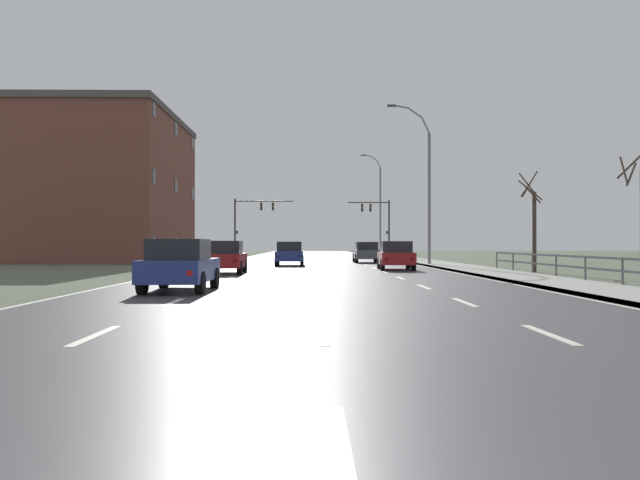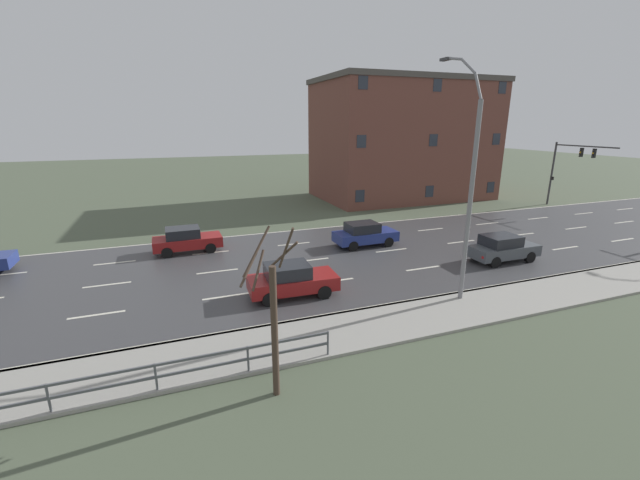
% 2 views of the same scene
% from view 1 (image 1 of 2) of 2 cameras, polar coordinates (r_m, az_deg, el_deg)
% --- Properties ---
extents(ground_plane, '(160.00, 160.00, 0.12)m').
position_cam_1_polar(ground_plane, '(50.38, -0.63, -2.04)').
color(ground_plane, '#4C5642').
extents(road_asphalt_strip, '(14.00, 120.00, 0.03)m').
position_cam_1_polar(road_asphalt_strip, '(62.36, -0.67, -1.65)').
color(road_asphalt_strip, '#3D3D3F').
rests_on(road_asphalt_strip, ground).
extents(sidewalk_right, '(3.00, 120.00, 0.12)m').
position_cam_1_polar(sidewalk_right, '(62.96, 7.03, -1.59)').
color(sidewalk_right, gray).
rests_on(sidewalk_right, ground).
extents(guardrail, '(0.07, 27.56, 1.00)m').
position_cam_1_polar(guardrail, '(22.57, 25.61, -2.15)').
color(guardrail, '#515459').
rests_on(guardrail, ground).
extents(street_lamp_midground, '(2.87, 0.24, 10.60)m').
position_cam_1_polar(street_lamp_midground, '(42.19, 9.56, 4.72)').
color(street_lamp_midground, slate).
rests_on(street_lamp_midground, ground).
extents(street_lamp_distant, '(2.31, 0.24, 11.44)m').
position_cam_1_polar(street_lamp_distant, '(70.99, 5.36, 3.04)').
color(street_lamp_distant, slate).
rests_on(street_lamp_distant, ground).
extents(traffic_signal_right, '(4.37, 0.36, 5.95)m').
position_cam_1_polar(traffic_signal_right, '(65.46, 5.34, 1.95)').
color(traffic_signal_right, '#38383A').
rests_on(traffic_signal_right, ground).
extents(traffic_signal_left, '(6.03, 0.36, 6.04)m').
position_cam_1_polar(traffic_signal_left, '(64.74, -6.33, 2.12)').
color(traffic_signal_left, '#38383A').
rests_on(traffic_signal_left, ground).
extents(car_mid_centre, '(1.87, 4.12, 1.57)m').
position_cam_1_polar(car_mid_centre, '(41.05, -2.76, -1.22)').
color(car_mid_centre, navy).
rests_on(car_mid_centre, ground).
extents(car_far_left, '(1.89, 4.13, 1.57)m').
position_cam_1_polar(car_far_left, '(30.30, -8.57, -1.52)').
color(car_far_left, maroon).
rests_on(car_far_left, ground).
extents(car_far_right, '(1.98, 4.17, 1.57)m').
position_cam_1_polar(car_far_right, '(34.57, 6.85, -1.38)').
color(car_far_right, maroon).
rests_on(car_far_right, ground).
extents(car_near_left, '(1.85, 4.11, 1.57)m').
position_cam_1_polar(car_near_left, '(19.28, -12.47, -2.20)').
color(car_near_left, navy).
rests_on(car_near_left, ground).
extents(car_near_right, '(1.85, 4.11, 1.57)m').
position_cam_1_polar(car_near_right, '(47.37, 4.19, -1.10)').
color(car_near_right, '#474C51').
rests_on(car_near_right, ground).
extents(brick_building, '(11.04, 17.68, 12.15)m').
position_cam_1_polar(brick_building, '(55.68, -18.34, 4.47)').
color(brick_building, brown).
rests_on(brick_building, ground).
extents(bare_tree_mid, '(1.22, 1.65, 5.19)m').
position_cam_1_polar(bare_tree_mid, '(33.73, 18.69, 1.37)').
color(bare_tree_mid, '#423328').
rests_on(bare_tree_mid, ground).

